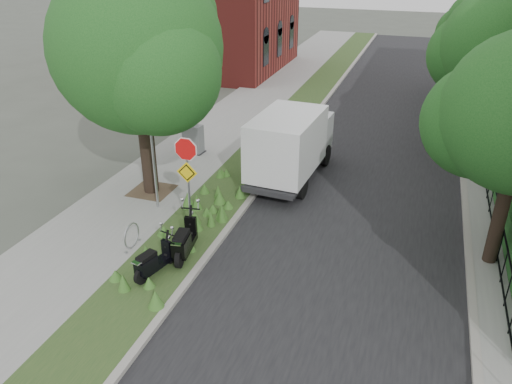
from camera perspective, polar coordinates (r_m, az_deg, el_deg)
ground at (r=14.34m, az=-3.28°, el=-7.32°), size 120.00×120.00×0.00m
sidewalk_near at (r=24.11m, az=-3.85°, el=7.36°), size 3.50×60.00×0.12m
verge at (r=23.24m, az=2.48°, el=6.64°), size 2.00×60.00×0.12m
kerb_near at (r=23.00m, az=4.88°, el=6.36°), size 0.20×60.00×0.13m
road at (r=22.50m, az=13.56°, el=5.07°), size 7.00×60.00×0.01m
kerb_far at (r=22.50m, az=22.44°, el=3.91°), size 0.20×60.00×0.13m
footpath_far at (r=22.71m, az=26.67°, el=3.24°), size 3.20×60.00×0.12m
street_tree_main at (r=16.65m, az=-13.48°, el=14.87°), size 6.21×5.54×7.66m
bare_post at (r=16.08m, az=-11.73°, el=4.62°), size 0.08×0.08×4.00m
bike_hoop at (r=14.74m, az=-14.04°, el=-4.85°), size 0.06×0.78×0.77m
sign_assembly at (r=14.21m, az=-7.90°, el=2.84°), size 0.94×0.08×3.22m
fence_far at (r=22.37m, az=24.47°, el=5.06°), size 0.04×24.00×1.00m
hedge_far at (r=22.46m, az=26.23°, el=4.78°), size 1.00×24.00×1.10m
brick_building at (r=36.06m, az=-4.58°, el=20.54°), size 9.40×10.40×8.30m
far_tree_b at (r=21.46m, az=25.65°, el=14.40°), size 4.83×4.31×6.56m
far_tree_c at (r=29.39m, az=24.28°, el=16.52°), size 4.37×3.89×5.93m
scooter_near at (r=13.96m, az=-8.23°, el=-5.96°), size 0.57×1.84×0.88m
scooter_far at (r=13.42m, az=-11.86°, el=-8.08°), size 0.58×1.55×0.75m
box_truck at (r=18.32m, az=4.01°, el=5.67°), size 2.23×5.06×2.24m
utility_cabinet at (r=20.95m, az=-7.19°, el=5.98°), size 0.93×0.67×1.17m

